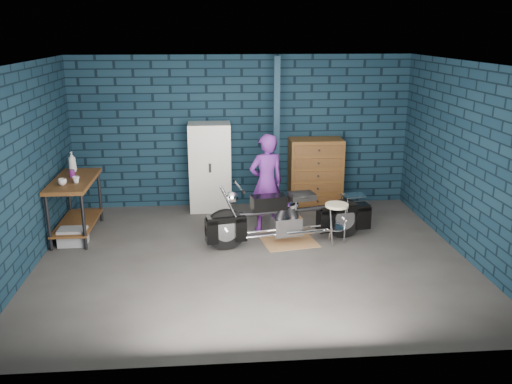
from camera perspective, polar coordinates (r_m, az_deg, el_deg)
The scene contains 15 objects.
ground at distance 7.74m, azimuth -0.31°, elevation -6.96°, with size 6.00×6.00×0.00m, color #494744.
room_walls at distance 7.73m, azimuth -0.66°, elevation 7.75°, with size 6.02×5.01×2.71m.
support_post at distance 9.25m, azimuth 2.15°, elevation 5.77°, with size 0.10×0.10×2.70m, color #122A3B.
workbench at distance 8.88m, azimuth -18.43°, elevation -1.54°, with size 0.60×1.40×0.91m, color brown.
drip_mat at distance 8.29m, azimuth 3.56°, elevation -5.30°, with size 0.80×0.60×0.01m, color #976A42.
motorcycle at distance 8.12m, azimuth 3.62°, elevation -2.16°, with size 2.20×0.60×0.97m, color black, non-canonical shape.
person at distance 8.55m, azimuth 1.09°, elevation 0.97°, with size 0.57×0.38×1.57m, color #592079.
storage_bin at distance 8.61m, azimuth -18.71°, elevation -4.47°, with size 0.41×0.29×0.25m, color gray.
locker at distance 9.58m, azimuth -4.86°, elevation 2.61°, with size 0.73×0.52×1.56m, color silver.
tool_chest at distance 9.80m, azimuth 6.27°, elevation 1.96°, with size 0.94×0.52×1.25m, color brown.
shop_stool at distance 8.21m, azimuth 8.41°, elevation -3.35°, with size 0.35×0.35×0.63m, color beige, non-canonical shape.
cup_a at distance 8.47m, azimuth -19.71°, elevation 1.01°, with size 0.12×0.12×0.10m, color beige.
cup_b at distance 8.52m, azimuth -18.42°, elevation 1.24°, with size 0.10×0.10×0.10m, color beige.
mug_purple at distance 8.86m, azimuth -18.81°, elevation 1.85°, with size 0.09×0.09×0.12m, color #671C70.
bottle at distance 9.19m, azimuth -18.79°, elevation 3.04°, with size 0.13×0.13×0.33m, color gray.
Camera 1 is at (-0.55, -7.06, 3.12)m, focal length 38.00 mm.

